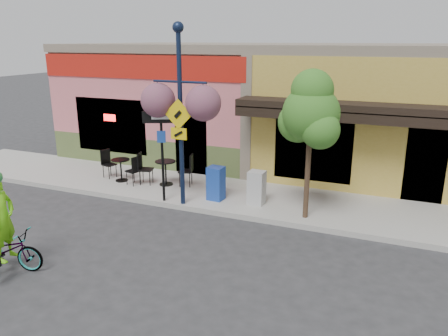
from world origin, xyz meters
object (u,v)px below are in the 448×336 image
object	(u,v)px
cyclist_rider	(4,230)
street_tree	(309,145)
building	(304,103)
bicycle	(5,250)
newspaper_box_grey	(257,188)
one_way_sign	(162,157)
newspaper_box_blue	(216,183)
lamp_post	(181,117)

from	to	relation	value
cyclist_rider	street_tree	distance (m)	7.23
building	bicycle	world-z (taller)	building
cyclist_rider	newspaper_box_grey	xyz separation A→B (m)	(3.75, 5.26, -0.28)
cyclist_rider	newspaper_box_grey	bearing A→B (deg)	-48.71
bicycle	one_way_sign	size ratio (longest dim) A/B	0.64
bicycle	street_tree	size ratio (longest dim) A/B	0.43
building	newspaper_box_blue	xyz separation A→B (m)	(-1.17, -6.18, -1.60)
lamp_post	one_way_sign	distance (m)	1.33
building	bicycle	size ratio (longest dim) A/B	10.87
bicycle	lamp_post	xyz separation A→B (m)	(1.85, 4.47, 2.20)
lamp_post	newspaper_box_blue	bearing A→B (deg)	42.90
building	one_way_sign	bearing A→B (deg)	-110.26
cyclist_rider	lamp_post	distance (m)	5.12
lamp_post	bicycle	bearing A→B (deg)	-111.56
newspaper_box_grey	street_tree	size ratio (longest dim) A/B	0.25
bicycle	street_tree	distance (m)	7.35
building	newspaper_box_grey	size ratio (longest dim) A/B	18.93
newspaper_box_blue	lamp_post	bearing A→B (deg)	-132.64
cyclist_rider	newspaper_box_blue	size ratio (longest dim) A/B	1.83
one_way_sign	newspaper_box_blue	world-z (taller)	one_way_sign
bicycle	newspaper_box_blue	world-z (taller)	newspaper_box_blue
newspaper_box_grey	one_way_sign	bearing A→B (deg)	-160.06
one_way_sign	lamp_post	bearing A→B (deg)	-23.94
bicycle	cyclist_rider	size ratio (longest dim) A/B	0.92
building	lamp_post	world-z (taller)	lamp_post
cyclist_rider	one_way_sign	world-z (taller)	one_way_sign
building	street_tree	bearing A→B (deg)	-76.66
newspaper_box_grey	bicycle	bearing A→B (deg)	-122.99
one_way_sign	street_tree	world-z (taller)	street_tree
cyclist_rider	street_tree	size ratio (longest dim) A/B	0.46
building	cyclist_rider	distance (m)	11.99
newspaper_box_blue	newspaper_box_grey	xyz separation A→B (m)	(1.20, 0.12, -0.01)
lamp_post	one_way_sign	world-z (taller)	lamp_post
building	newspaper_box_grey	bearing A→B (deg)	-89.66
lamp_post	newspaper_box_grey	world-z (taller)	lamp_post
bicycle	one_way_sign	bearing A→B (deg)	-28.67
bicycle	one_way_sign	xyz separation A→B (m)	(1.23, 4.47, 1.02)
cyclist_rider	lamp_post	xyz separation A→B (m)	(1.80, 4.47, 1.73)
street_tree	newspaper_box_grey	bearing A→B (deg)	163.39
newspaper_box_blue	bicycle	bearing A→B (deg)	-111.39
bicycle	newspaper_box_grey	size ratio (longest dim) A/B	1.74
one_way_sign	newspaper_box_grey	distance (m)	2.81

